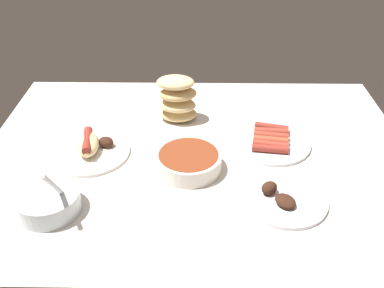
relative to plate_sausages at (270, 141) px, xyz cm
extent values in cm
cube|color=silver|center=(-21.18, -5.54, -2.54)|extent=(120.00, 90.00, 3.00)
cylinder|color=white|center=(0.00, 0.00, -0.54)|extent=(22.94, 22.94, 1.00)
cylinder|color=maroon|center=(-1.00, -5.80, 1.04)|extent=(10.08, 3.44, 2.14)
cylinder|color=#9E3828|center=(-0.60, -3.48, 1.04)|extent=(10.11, 3.90, 2.14)
cylinder|color=#AD472D|center=(-0.20, -1.16, 1.04)|extent=(10.10, 3.71, 2.14)
cylinder|color=#9E3828|center=(0.20, 1.16, 1.04)|extent=(10.10, 3.66, 2.14)
cylinder|color=#9E3828|center=(0.60, 3.48, 1.04)|extent=(10.04, 3.08, 2.14)
cylinder|color=maroon|center=(1.00, 5.80, 1.04)|extent=(10.11, 4.51, 2.14)
cylinder|color=white|center=(-23.35, -12.12, 1.27)|extent=(17.52, 17.52, 4.60)
cylinder|color=maroon|center=(-23.35, -12.12, 3.17)|extent=(15.77, 15.77, 1.00)
ellipsoid|color=#DBB77A|center=(-27.00, 13.74, 0.76)|extent=(11.75, 8.84, 3.60)
ellipsoid|color=#E5C689|center=(-27.32, 13.14, 4.36)|extent=(12.42, 9.80, 3.60)
ellipsoid|color=tan|center=(-27.06, 13.50, 7.96)|extent=(12.67, 10.17, 3.60)
ellipsoid|color=#E5C689|center=(-27.79, 13.93, 11.56)|extent=(11.83, 8.95, 3.60)
cylinder|color=white|center=(-51.26, -5.65, -0.54)|extent=(22.64, 22.64, 1.00)
ellipsoid|color=#E5C689|center=(-51.26, -5.65, 2.16)|extent=(7.74, 12.36, 4.40)
cylinder|color=maroon|center=(-51.26, -5.65, 3.37)|extent=(4.10, 11.23, 2.40)
ellipsoid|color=#381E14|center=(-46.76, -3.26, 1.36)|extent=(5.48, 5.07, 2.80)
cylinder|color=white|center=(0.13, -24.67, -0.54)|extent=(20.57, 20.57, 1.00)
ellipsoid|color=#381E14|center=(-3.56, -22.95, 1.50)|extent=(5.41, 5.29, 3.07)
ellipsoid|color=#381E14|center=(-0.28, -27.09, 1.00)|extent=(6.65, 6.95, 2.07)
cylinder|color=silver|center=(-55.69, -28.72, 1.48)|extent=(14.95, 14.95, 5.04)
cylinder|color=beige|center=(-55.69, -28.72, 2.49)|extent=(13.15, 13.15, 2.27)
cube|color=#B7B7BC|center=(-52.32, -30.59, 7.29)|extent=(1.52, 9.41, 13.86)
camera|label=1|loc=(-21.03, -104.35, 69.00)|focal=40.63mm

